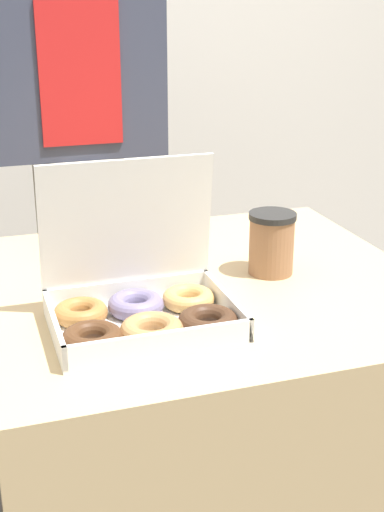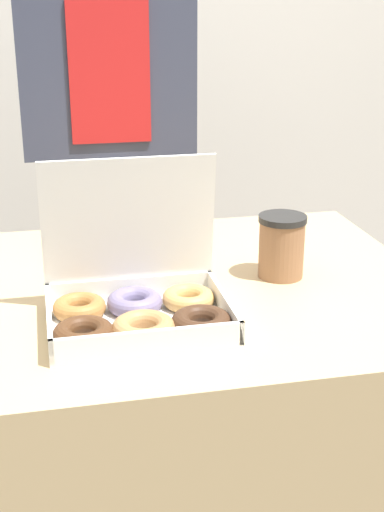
{
  "view_description": "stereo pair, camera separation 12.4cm",
  "coord_description": "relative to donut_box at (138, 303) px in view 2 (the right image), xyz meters",
  "views": [
    {
      "loc": [
        -0.43,
        -1.23,
        1.29
      ],
      "look_at": [
        -0.07,
        -0.12,
        0.85
      ],
      "focal_mm": 50.0,
      "sensor_mm": 36.0,
      "label": 1
    },
    {
      "loc": [
        -0.31,
        -1.26,
        1.29
      ],
      "look_at": [
        -0.07,
        -0.12,
        0.85
      ],
      "focal_mm": 50.0,
      "sensor_mm": 36.0,
      "label": 2
    }
  ],
  "objects": [
    {
      "name": "table",
      "position": [
        0.17,
        0.16,
        -0.41
      ],
      "size": [
        0.86,
        0.8,
        0.75
      ],
      "color": "tan",
      "rests_on": "ground_plane"
    },
    {
      "name": "donut_box",
      "position": [
        0.0,
        0.0,
        0.0
      ],
      "size": [
        0.34,
        0.25,
        0.27
      ],
      "color": "white",
      "rests_on": "table"
    },
    {
      "name": "coffee_cup",
      "position": [
        0.31,
        0.16,
        0.02
      ],
      "size": [
        0.09,
        0.09,
        0.13
      ],
      "color": "#8C6042",
      "rests_on": "table"
    },
    {
      "name": "person_customer",
      "position": [
        0.04,
        0.85,
        0.07
      ],
      "size": [
        0.45,
        0.25,
        1.63
      ],
      "color": "gray",
      "rests_on": "ground_plane"
    }
  ]
}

